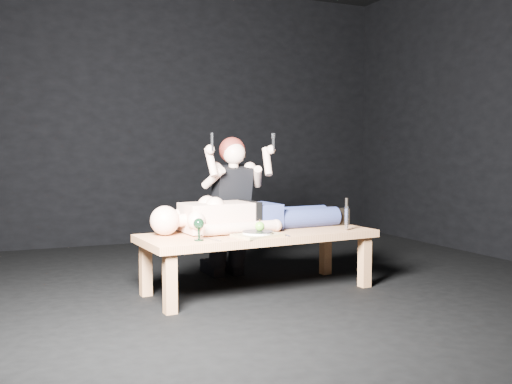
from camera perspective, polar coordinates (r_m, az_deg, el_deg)
ground at (r=4.65m, az=2.04°, el=-9.08°), size 5.00×5.00×0.00m
back_wall at (r=6.88m, az=-7.01°, el=7.70°), size 5.00×0.00×5.00m
table at (r=4.35m, az=0.26°, el=-6.95°), size 1.82×0.80×0.45m
lying_man at (r=4.46m, az=-0.03°, el=-2.00°), size 1.86×0.70×0.27m
kneeling_woman at (r=4.80m, az=-2.78°, el=-1.36°), size 0.67×0.74×1.21m
serving_tray at (r=4.09m, az=0.16°, el=-4.32°), size 0.37×0.31×0.02m
plate at (r=4.09m, az=0.16°, el=-4.07°), size 0.26×0.26×0.02m
apple at (r=4.10m, az=0.38°, el=-3.44°), size 0.07×0.07×0.07m
goblet at (r=3.91m, az=-5.72°, el=-3.73°), size 0.08×0.08×0.15m
fork_flat at (r=3.95m, az=-4.37°, el=-4.73°), size 0.07×0.18×0.01m
knife_flat at (r=4.17m, az=2.81°, el=-4.27°), size 0.02×0.19×0.01m
spoon_flat at (r=4.19m, az=0.93°, el=-4.22°), size 0.16×0.13×0.01m
carving_knife at (r=4.46m, az=9.02°, el=-2.19°), size 0.03×0.04×0.25m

